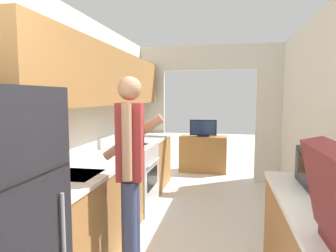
{
  "coord_description": "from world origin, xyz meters",
  "views": [
    {
      "loc": [
        0.32,
        -0.66,
        1.57
      ],
      "look_at": [
        -0.39,
        3.01,
        1.2
      ],
      "focal_mm": 32.0,
      "sensor_mm": 36.0,
      "label": 1
    }
  ],
  "objects_px": {
    "microwave": "(329,169)",
    "television": "(203,128)",
    "tv_cabinet": "(203,154)",
    "person": "(131,171)",
    "range_oven": "(131,176)"
  },
  "relations": [
    {
      "from": "microwave",
      "to": "television",
      "type": "height_order",
      "value": "microwave"
    },
    {
      "from": "microwave",
      "to": "tv_cabinet",
      "type": "distance_m",
      "value": 4.03
    },
    {
      "from": "microwave",
      "to": "person",
      "type": "bearing_deg",
      "value": -179.49
    },
    {
      "from": "range_oven",
      "to": "microwave",
      "type": "bearing_deg",
      "value": -37.03
    },
    {
      "from": "tv_cabinet",
      "to": "television",
      "type": "bearing_deg",
      "value": -90.0
    },
    {
      "from": "microwave",
      "to": "television",
      "type": "relative_size",
      "value": 0.93
    },
    {
      "from": "person",
      "to": "microwave",
      "type": "bearing_deg",
      "value": -97.1
    },
    {
      "from": "person",
      "to": "microwave",
      "type": "xyz_separation_m",
      "value": [
        1.55,
        0.01,
        0.09
      ]
    },
    {
      "from": "range_oven",
      "to": "microwave",
      "type": "xyz_separation_m",
      "value": [
        2.07,
        -1.56,
        0.58
      ]
    },
    {
      "from": "television",
      "to": "person",
      "type": "bearing_deg",
      "value": -94.98
    },
    {
      "from": "person",
      "to": "tv_cabinet",
      "type": "distance_m",
      "value": 3.86
    },
    {
      "from": "microwave",
      "to": "tv_cabinet",
      "type": "height_order",
      "value": "microwave"
    },
    {
      "from": "range_oven",
      "to": "television",
      "type": "relative_size",
      "value": 1.87
    },
    {
      "from": "person",
      "to": "television",
      "type": "height_order",
      "value": "person"
    },
    {
      "from": "range_oven",
      "to": "tv_cabinet",
      "type": "relative_size",
      "value": 1.06
    }
  ]
}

